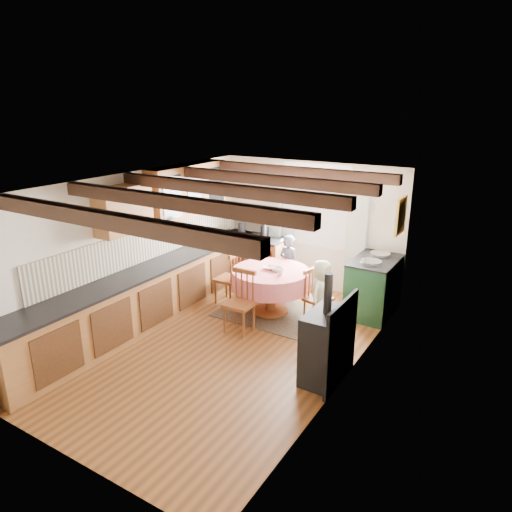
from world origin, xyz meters
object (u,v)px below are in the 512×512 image
Objects in this scene: aga_range at (373,286)px; child_right at (321,293)px; dining_table at (270,292)px; chair_near at (239,302)px; cup at (280,272)px; child_far at (289,266)px; chair_right at (318,297)px; cast_iron_stove at (326,328)px; chair_left at (228,277)px.

child_right is at bearing -124.08° from aga_range.
dining_table is 1.31× the size of chair_near.
cup is at bearing -140.22° from aga_range.
aga_range reaches higher than cup.
child_far is 1.01m from cup.
aga_range is 1.62m from cup.
chair_right is at bearing 155.57° from child_far.
chair_right is at bearing 40.96° from chair_near.
aga_range is 0.73× the size of cast_iron_stove.
child_right is at bearing 14.52° from cup.
chair_right is 0.63× the size of cast_iron_stove.
child_right is (0.98, 0.86, 0.06)m from chair_near.
child_right reaches higher than chair_right.
cast_iron_stove is 1.33× the size of child_right.
chair_left is at bearing 130.66° from chair_near.
child_far is at bearing 127.43° from cast_iron_stove.
dining_table is at bearing 81.30° from chair_near.
child_right is at bearing 2.62° from dining_table.
aga_range reaches higher than chair_right.
chair_left is 1.13m from child_far.
chair_right is 0.83× the size of child_right.
aga_range is (1.56, 1.71, -0.00)m from chair_near.
cup is at bearing 61.34° from chair_near.
dining_table is 11.80× the size of cup.
cast_iron_stove reaches higher than aga_range.
child_far is at bearing 109.44° from cup.
aga_range is at bearing 31.13° from dining_table.
cup is at bearing 83.66° from chair_left.
child_right is at bearing 38.59° from chair_near.
dining_table is 1.34× the size of chair_left.
dining_table is 1.18× the size of child_right.
chair_near is 1.13m from chair_left.
cast_iron_stove reaches higher than chair_left.
chair_left is (-0.77, 0.82, -0.01)m from chair_near.
chair_right is at bearing -127.28° from aga_range.
cup is at bearing 137.00° from cast_iron_stove.
aga_range is at bearing 39.78° from cup.
child_far is (-0.07, 0.80, 0.20)m from dining_table.
chair_left is at bearing -179.97° from dining_table.
dining_table is at bearing 153.51° from cup.
chair_right is (1.70, 0.06, -0.03)m from chair_left.
aga_range is at bearing -162.37° from child_far.
chair_left is 1.17m from cup.
child_far is at bearing 63.84° from chair_right.
cast_iron_stove is 13.32× the size of cup.
dining_table is at bearing 106.81° from chair_right.
chair_right is 1.04m from aga_range.
cup is at bearing -26.49° from dining_table.
dining_table is 0.87m from chair_left.
child_right is at bearing -100.25° from chair_right.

